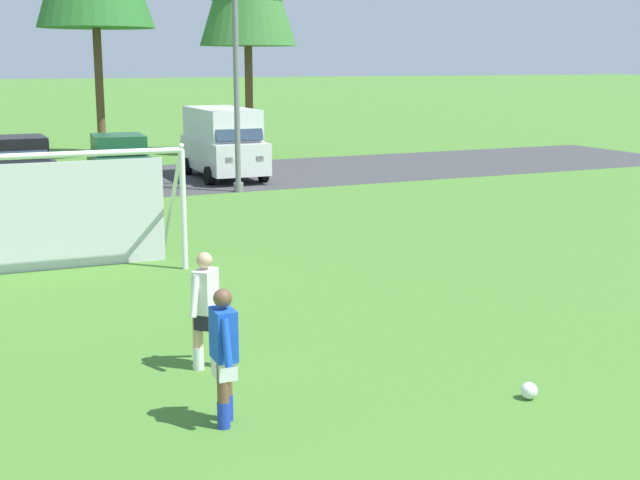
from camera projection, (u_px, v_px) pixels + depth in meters
The scene contains 9 objects.
ground_plane at pixel (129, 253), 19.18m from camera, with size 400.00×400.00×0.00m, color #477A2D.
parking_lot_strip at pixel (55, 185), 29.69m from camera, with size 52.00×8.40×0.01m, color #3D3D3F.
soccer_ball at pixel (529, 391), 10.89m from camera, with size 0.22×0.22×0.22m.
player_striker_near at pixel (224, 357), 9.99m from camera, with size 0.25×0.73×1.64m.
player_midfield_center at pixel (206, 310), 11.86m from camera, with size 0.62×0.55×1.64m.
parked_car_slot_left at pixel (21, 162), 28.78m from camera, with size 2.04×4.20×1.72m.
parked_car_slot_center_left at pixel (120, 160), 29.45m from camera, with size 2.29×4.33×1.72m.
parked_car_slot_center at pixel (223, 141), 31.23m from camera, with size 2.28×4.84×2.52m.
street_lamp at pixel (242, 81), 27.57m from camera, with size 2.00×0.32×6.86m.
Camera 1 is at (-3.87, -3.80, 4.18)m, focal length 48.62 mm.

